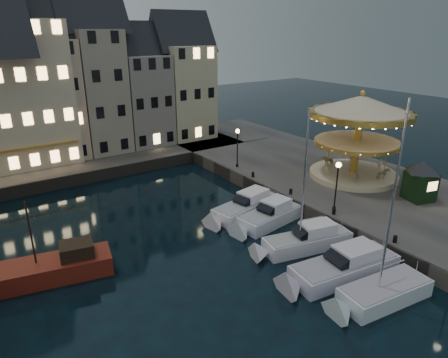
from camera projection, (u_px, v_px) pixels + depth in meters
ground at (275, 255)px, 28.79m from camera, size 160.00×160.00×0.00m
quay_east at (340, 183)px, 40.61m from camera, size 16.00×56.00×1.30m
quay_north at (61, 165)px, 45.91m from camera, size 44.00×12.00×1.30m
quaywall_e at (282, 201)px, 36.37m from camera, size 0.15×44.00×1.30m
quaywall_n at (95, 176)px, 42.35m from camera, size 48.00×0.15×1.30m
streetlamp_b at (337, 179)px, 31.96m from camera, size 0.44×0.44×4.17m
streetlamp_c at (237, 142)px, 42.37m from camera, size 0.44×0.44×4.17m
streetlamp_d at (357, 140)px, 43.35m from camera, size 0.44×0.44×4.17m
bollard_a at (395, 238)px, 27.87m from camera, size 0.30×0.30×0.57m
bollard_b at (334, 211)px, 32.11m from camera, size 0.30×0.30×0.57m
bollard_c at (291, 191)px, 35.96m from camera, size 0.30×0.30×0.57m
bollard_d at (253, 174)px, 40.20m from camera, size 0.30×0.30×0.57m
townhouse_nc at (46, 91)px, 44.59m from camera, size 6.82×8.00×14.80m
townhouse_nd at (97, 83)px, 47.46m from camera, size 5.50×8.00×15.80m
townhouse_ne at (141, 92)px, 50.87m from camera, size 6.16×8.00×12.80m
townhouse_nf at (182, 84)px, 53.90m from camera, size 6.82×8.00×13.80m
motorboat_a at (378, 295)px, 23.64m from camera, size 6.93×2.99×11.43m
motorboat_b at (340, 268)px, 26.08m from camera, size 8.63×3.55×2.15m
motorboat_c at (303, 241)px, 29.32m from camera, size 7.75×3.52×10.27m
motorboat_d at (267, 218)px, 33.10m from camera, size 7.04×3.16×2.15m
motorboat_e at (244, 208)px, 34.86m from camera, size 7.90×3.59×2.15m
red_fishing_boat at (57, 268)px, 26.07m from camera, size 7.49×3.87×5.84m
carousel at (360, 121)px, 38.34m from camera, size 9.89×9.89×8.66m
ticket_kiosk at (422, 174)px, 34.20m from camera, size 3.36×3.36×3.94m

